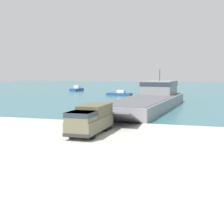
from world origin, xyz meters
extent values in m
plane|color=#B7B5AD|center=(0.00, 0.00, 0.00)|extent=(240.00, 240.00, 0.00)
cube|color=#336B75|center=(0.00, 94.36, 0.00)|extent=(240.00, 180.00, 0.01)
cube|color=gray|center=(2.70, 20.23, 0.92)|extent=(10.77, 32.10, 1.84)
cube|color=#56565B|center=(2.70, 20.23, 1.88)|extent=(10.00, 30.79, 0.08)
cube|color=gray|center=(3.53, 31.05, 3.21)|extent=(6.53, 9.26, 2.74)
cube|color=#28333D|center=(3.53, 31.05, 4.02)|extent=(6.71, 9.36, 0.82)
cylinder|color=#3F3F42|center=(3.53, 31.05, 5.79)|extent=(0.16, 0.16, 2.40)
cube|color=#56565B|center=(1.31, 2.00, 0.97)|extent=(7.50, 5.58, 1.89)
cube|color=#6B664C|center=(1.25, -3.81, 1.05)|extent=(2.61, 7.76, 1.29)
cube|color=#6B664C|center=(1.23, -6.36, 2.16)|extent=(2.42, 2.65, 0.91)
cube|color=#28333D|center=(1.23, -6.36, 2.39)|extent=(2.50, 2.68, 0.46)
cube|color=brown|center=(1.26, -2.49, 2.32)|extent=(2.49, 4.93, 1.23)
cube|color=#2D2D2D|center=(1.22, -7.60, 0.56)|extent=(2.61, 0.26, 0.32)
cylinder|color=black|center=(2.29, -6.22, 0.63)|extent=(0.40, 1.26, 1.26)
cylinder|color=black|center=(0.18, -6.20, 0.63)|extent=(0.40, 1.26, 1.26)
cylinder|color=black|center=(2.32, -1.96, 0.63)|extent=(0.40, 1.26, 1.26)
cylinder|color=black|center=(0.21, -1.95, 0.63)|extent=(0.40, 1.26, 1.26)
cylinder|color=black|center=(2.33, -0.86, 0.63)|extent=(0.40, 1.26, 1.26)
cylinder|color=black|center=(0.21, -0.85, 0.63)|extent=(0.40, 1.26, 1.26)
cylinder|color=#566042|center=(-1.19, -1.80, 0.42)|extent=(0.14, 0.14, 0.85)
cylinder|color=#566042|center=(-1.05, -1.93, 0.42)|extent=(0.14, 0.14, 0.85)
cube|color=#566042|center=(-1.12, -1.87, 1.18)|extent=(0.49, 0.48, 0.67)
sphere|color=tan|center=(-1.12, -1.87, 1.64)|extent=(0.23, 0.23, 0.23)
cube|color=navy|center=(-29.60, 65.88, 0.47)|extent=(3.34, 5.72, 0.93)
cube|color=silver|center=(-29.54, 66.28, 1.44)|extent=(2.00, 1.87, 1.03)
cube|color=navy|center=(-10.06, 49.68, 0.37)|extent=(7.28, 3.11, 0.74)
cube|color=silver|center=(-9.54, 49.61, 1.14)|extent=(2.30, 1.78, 0.81)
camera|label=1|loc=(12.28, -33.55, 6.27)|focal=50.00mm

